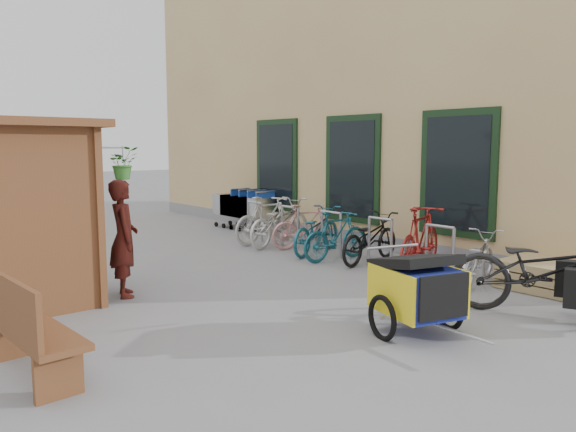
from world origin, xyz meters
TOP-DOWN VIEW (x-y plane):
  - ground at (0.00, 0.00)m, footprint 80.00×80.00m
  - building at (6.49, 4.50)m, footprint 6.07×13.00m
  - kiosk at (-3.28, 2.47)m, footprint 2.49×1.65m
  - bike_rack at (2.30, 2.40)m, footprint 0.05×5.35m
  - pallet_stack at (3.00, -1.40)m, footprint 1.00×1.20m
  - bench at (-3.68, 0.11)m, footprint 0.52×1.51m
  - shopping_carts at (3.00, 6.27)m, footprint 0.57×1.93m
  - child_trailer at (-0.03, -1.35)m, footprint 1.05×1.64m
  - cargo_bike at (1.66, -1.97)m, footprint 1.57×2.28m
  - person_kiosk at (-1.84, 2.21)m, footprint 0.55×0.68m
  - bike_0 at (2.50, -0.55)m, footprint 1.60×0.93m
  - bike_1 at (2.46, 0.48)m, footprint 1.92×1.08m
  - bike_2 at (2.45, 1.57)m, footprint 1.76×0.86m
  - bike_3 at (2.12, 2.09)m, footprint 1.52×0.49m
  - bike_4 at (2.29, 2.80)m, footprint 1.82×1.13m
  - bike_5 at (2.49, 3.33)m, footprint 1.57×0.78m
  - bike_6 at (2.29, 3.92)m, footprint 1.97×1.04m
  - bike_7 at (2.25, 4.31)m, footprint 1.72×0.55m

SIDE VIEW (x-z plane):
  - ground at x=0.00m, z-range 0.00..0.00m
  - pallet_stack at x=3.00m, z-range 0.01..0.41m
  - bike_0 at x=2.50m, z-range 0.00..0.80m
  - bike_2 at x=2.45m, z-range 0.00..0.89m
  - bike_4 at x=2.29m, z-range 0.00..0.90m
  - bike_3 at x=2.12m, z-range 0.00..0.90m
  - bike_5 at x=2.49m, z-range 0.00..0.91m
  - bench at x=-3.68m, z-range 0.01..0.96m
  - bike_6 at x=2.29m, z-range 0.00..0.99m
  - bike_7 at x=2.25m, z-range 0.00..1.02m
  - bike_rack at x=2.30m, z-range 0.08..0.95m
  - child_trailer at x=-0.03m, z-range 0.05..1.00m
  - bike_1 at x=2.46m, z-range 0.00..1.11m
  - cargo_bike at x=1.66m, z-range -0.01..1.13m
  - shopping_carts at x=3.00m, z-range 0.08..1.11m
  - person_kiosk at x=-1.84m, z-range 0.00..1.62m
  - kiosk at x=-3.28m, z-range 0.35..2.75m
  - building at x=6.49m, z-range -0.01..6.99m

